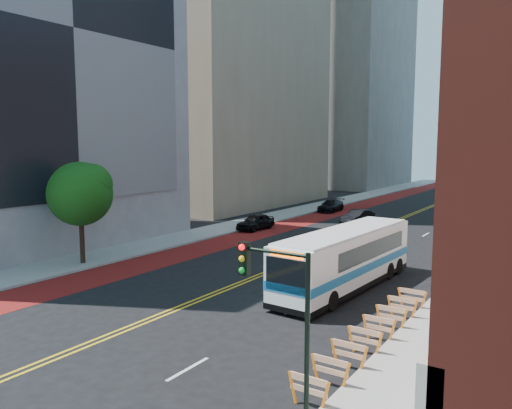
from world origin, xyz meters
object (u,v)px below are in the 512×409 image
Objects in this scene: car_c at (331,206)px; car_b at (358,217)px; street_tree at (81,191)px; car_a at (256,222)px; traffic_signal at (278,301)px; transit_bus at (347,258)px.

car_b is at bearing -53.62° from car_c.
street_tree reaches higher than car_c.
car_b is (6.87, 8.17, -0.01)m from car_a.
transit_bus is (-3.94, 14.10, -2.00)m from traffic_signal.
car_a is (-18.71, 27.39, -2.97)m from traffic_signal.
traffic_signal reaches higher than car_b.
transit_bus reaches higher than car_b.
car_c is (-18.26, 43.17, -3.02)m from traffic_signal.
transit_bus is at bearing 15.22° from street_tree.
traffic_signal is 1.04× the size of car_c.
transit_bus is at bearing 105.62° from traffic_signal.
car_a is at bearing -95.40° from car_c.
traffic_signal is 37.60m from car_b.
street_tree is 1.38× the size of car_c.
car_b is at bearing 113.64° from transit_bus.
car_b is (-11.85, 35.56, -2.98)m from traffic_signal.
car_a is 0.91× the size of car_c.
car_c is at bearing 119.65° from transit_bus.
car_a is at bearing 124.34° from traffic_signal.
car_a is at bearing -121.38° from car_b.
car_b is (-7.90, 21.46, -0.98)m from transit_bus.
car_c is (2.39, 33.61, -4.20)m from street_tree.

